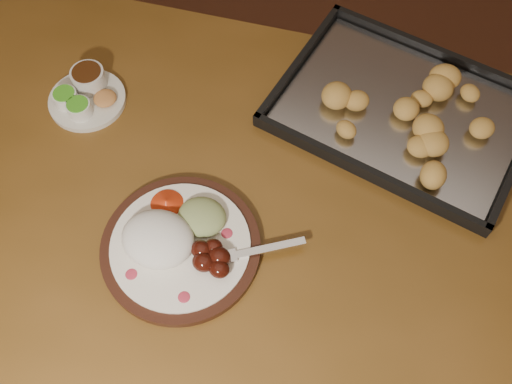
% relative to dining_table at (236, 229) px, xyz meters
% --- Properties ---
extents(ground, '(4.00, 4.00, 0.00)m').
position_rel_dining_table_xyz_m(ground, '(-0.18, 0.29, -0.65)').
color(ground, '#522A1C').
rests_on(ground, ground).
extents(dining_table, '(1.57, 1.03, 0.75)m').
position_rel_dining_table_xyz_m(dining_table, '(0.00, 0.00, 0.00)').
color(dining_table, brown).
rests_on(dining_table, ground).
extents(dinner_plate, '(0.34, 0.28, 0.06)m').
position_rel_dining_table_xyz_m(dinner_plate, '(-0.06, -0.11, 0.12)').
color(dinner_plate, black).
rests_on(dinner_plate, dining_table).
extents(condiment_saucer, '(0.15, 0.15, 0.05)m').
position_rel_dining_table_xyz_m(condiment_saucer, '(-0.37, 0.12, 0.12)').
color(condiment_saucer, silver).
rests_on(condiment_saucer, dining_table).
extents(baking_tray, '(0.54, 0.44, 0.05)m').
position_rel_dining_table_xyz_m(baking_tray, '(0.24, 0.31, 0.11)').
color(baking_tray, black).
rests_on(baking_tray, dining_table).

